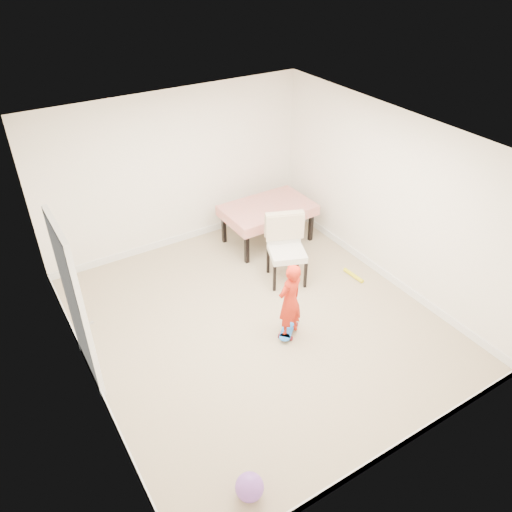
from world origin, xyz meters
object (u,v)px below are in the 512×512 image
dining_chair (287,251)px  balloon (250,487)px  dining_table (268,223)px  skateboard (288,329)px  child (290,303)px

dining_chair → balloon: bearing=-108.9°
dining_chair → dining_table: bearing=92.9°
dining_chair → balloon: dining_chair is taller
dining_table → skateboard: size_ratio=2.74×
balloon → skateboard: bearing=46.2°
skateboard → balloon: bearing=-174.8°
dining_table → balloon: size_ratio=5.26×
skateboard → child: size_ratio=0.49×
skateboard → child: bearing=-162.9°
skateboard → balloon: 2.38m
dining_table → dining_chair: size_ratio=1.39×
dining_table → skateboard: (-1.01, -2.10, -0.30)m
dining_table → dining_chair: bearing=-109.0°
skateboard → child: (-0.03, -0.04, 0.51)m
dining_table → child: child is taller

